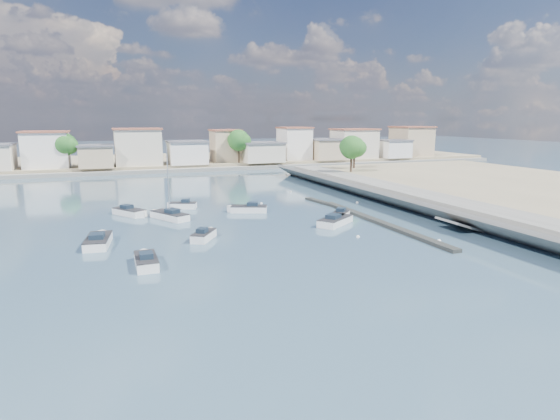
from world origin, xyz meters
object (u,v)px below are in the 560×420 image
motorboat_f (182,206)px  sailboat (168,215)px  motorboat_a (146,261)px  motorboat_b (204,236)px  motorboat_h (336,221)px  motorboat_c (247,209)px  motorboat_e (99,241)px  motorboat_g (131,212)px  motorboat_d (340,216)px

motorboat_f → sailboat: size_ratio=0.43×
motorboat_a → sailboat: 18.33m
motorboat_a → motorboat_b: (6.15, 6.74, -0.00)m
motorboat_h → motorboat_f: bearing=133.8°
motorboat_b → motorboat_c: (7.91, 11.91, 0.00)m
motorboat_e → motorboat_g: 13.74m
sailboat → motorboat_d: bearing=-20.8°
motorboat_d → motorboat_c: bearing=138.6°
motorboat_b → motorboat_g: 16.07m
motorboat_e → motorboat_g: same height
motorboat_f → motorboat_h: 21.75m
motorboat_d → motorboat_f: same height
motorboat_d → motorboat_h: bearing=-125.4°
motorboat_g → motorboat_h: size_ratio=0.91×
motorboat_h → sailboat: (-17.58, 9.58, 0.04)m
motorboat_h → sailboat: 20.02m
motorboat_d → motorboat_g: (-23.35, 10.94, 0.00)m
motorboat_f → motorboat_g: bearing=-159.6°
motorboat_e → motorboat_h: bearing=0.1°
motorboat_f → motorboat_d: bearing=-38.8°
motorboat_a → motorboat_c: (14.06, 18.66, 0.00)m
motorboat_b → motorboat_c: size_ratio=0.76×
motorboat_c → motorboat_d: same height
motorboat_f → motorboat_a: bearing=-105.2°
motorboat_h → motorboat_a: bearing=-159.0°
motorboat_f → sailboat: sailboat is taller
motorboat_b → motorboat_f: (0.39, 17.27, 0.00)m
motorboat_a → sailboat: sailboat is taller
motorboat_f → motorboat_h: same height
motorboat_d → motorboat_h: size_ratio=0.73×
motorboat_e → motorboat_d: bearing=5.0°
sailboat → motorboat_f: bearing=67.6°
motorboat_c → sailboat: 10.07m
motorboat_e → motorboat_c: bearing=30.4°
motorboat_e → motorboat_f: bearing=57.0°
motorboat_g → motorboat_d: bearing=-25.1°
motorboat_g → motorboat_c: bearing=-11.4°
motorboat_c → motorboat_d: (9.16, -8.07, -0.00)m
motorboat_h → motorboat_g: bearing=148.7°
motorboat_a → motorboat_e: size_ratio=0.81×
motorboat_h → motorboat_b: bearing=-174.2°
motorboat_f → motorboat_c: bearing=-35.5°
motorboat_c → motorboat_f: same height
motorboat_c → motorboat_a: bearing=-127.0°
motorboat_f → motorboat_h: bearing=-46.2°
motorboat_h → motorboat_c: bearing=126.1°
motorboat_b → motorboat_h: same height
motorboat_b → motorboat_g: (-6.28, 14.79, 0.00)m
motorboat_a → motorboat_g: size_ratio=0.98×
motorboat_e → sailboat: (7.72, 9.63, 0.04)m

